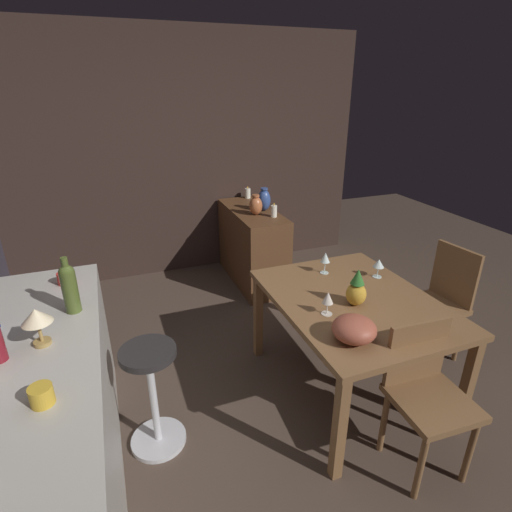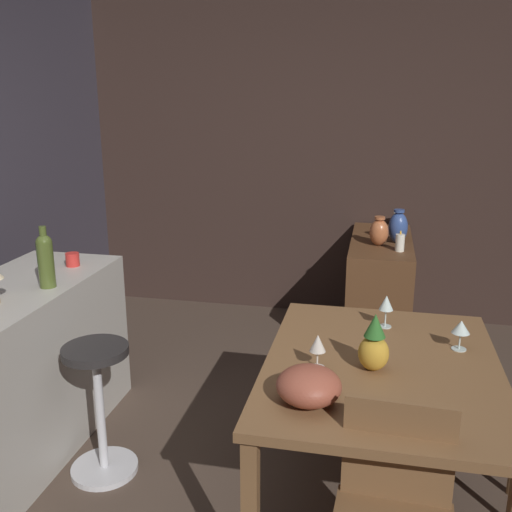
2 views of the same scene
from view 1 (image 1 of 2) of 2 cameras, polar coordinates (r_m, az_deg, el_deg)
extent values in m
plane|color=#47382D|center=(2.96, 5.29, -20.47)|extent=(9.00, 9.00, 0.00)
cube|color=#33231E|center=(4.56, -12.21, 13.43)|extent=(0.10, 4.40, 2.60)
cube|color=brown|center=(2.74, 13.80, -6.26)|extent=(1.30, 1.00, 0.04)
cube|color=brown|center=(2.37, 11.79, -22.96)|extent=(0.06, 0.06, 0.70)
cube|color=brown|center=(3.20, 0.31, -8.67)|extent=(0.06, 0.06, 0.70)
cube|color=brown|center=(2.86, 27.86, -16.16)|extent=(0.06, 0.06, 0.70)
cube|color=brown|center=(3.58, 13.91, -5.68)|extent=(0.06, 0.06, 0.70)
cube|color=#B2ADA3|center=(2.37, -27.42, -22.28)|extent=(2.10, 0.60, 0.90)
cube|color=#56351E|center=(4.38, -0.52, 1.44)|extent=(1.10, 0.44, 0.82)
cube|color=brown|center=(2.48, 23.87, -18.57)|extent=(0.42, 0.42, 0.04)
cube|color=brown|center=(2.47, 21.91, -12.65)|extent=(0.05, 0.38, 0.40)
cylinder|color=brown|center=(2.66, 28.18, -23.32)|extent=(0.04, 0.04, 0.44)
cylinder|color=brown|center=(2.49, 22.38, -26.09)|extent=(0.04, 0.04, 0.44)
cylinder|color=brown|center=(2.81, 23.45, -19.38)|extent=(0.04, 0.04, 0.44)
cylinder|color=brown|center=(2.65, 17.77, -21.56)|extent=(0.04, 0.04, 0.44)
cube|color=brown|center=(3.43, 23.91, -6.66)|extent=(0.44, 0.44, 0.04)
cube|color=brown|center=(3.46, 26.46, -2.50)|extent=(0.38, 0.07, 0.47)
cylinder|color=brown|center=(3.35, 23.53, -12.00)|extent=(0.04, 0.04, 0.43)
cylinder|color=brown|center=(3.52, 19.61, -9.55)|extent=(0.04, 0.04, 0.43)
cylinder|color=brown|center=(3.58, 26.93, -10.30)|extent=(0.04, 0.04, 0.43)
cylinder|color=brown|center=(3.74, 23.09, -8.10)|extent=(0.04, 0.04, 0.43)
cylinder|color=#262323|center=(2.37, -15.20, -13.19)|extent=(0.32, 0.32, 0.04)
cylinder|color=silver|center=(2.57, -14.38, -19.19)|extent=(0.04, 0.04, 0.65)
cylinder|color=silver|center=(2.80, -13.68, -24.04)|extent=(0.34, 0.34, 0.03)
cylinder|color=silver|center=(3.07, 16.86, -2.83)|extent=(0.07, 0.07, 0.00)
cylinder|color=silver|center=(3.05, 16.95, -2.15)|extent=(0.01, 0.01, 0.08)
cone|color=silver|center=(3.03, 17.09, -0.99)|extent=(0.08, 0.08, 0.06)
cylinder|color=silver|center=(3.04, 9.70, -2.35)|extent=(0.06, 0.06, 0.00)
cylinder|color=silver|center=(3.02, 9.75, -1.58)|extent=(0.01, 0.01, 0.09)
cone|color=silver|center=(2.99, 9.86, -0.19)|extent=(0.07, 0.07, 0.07)
cylinder|color=silver|center=(2.53, 10.03, -8.10)|extent=(0.07, 0.07, 0.00)
cylinder|color=silver|center=(2.51, 10.09, -7.34)|extent=(0.01, 0.01, 0.07)
cone|color=silver|center=(2.47, 10.21, -5.86)|extent=(0.07, 0.07, 0.07)
ellipsoid|color=gold|center=(2.63, 14.08, -5.29)|extent=(0.13, 0.13, 0.15)
cone|color=#2D6B28|center=(2.57, 14.34, -2.86)|extent=(0.09, 0.09, 0.10)
ellipsoid|color=#9E4C38|center=(2.29, 13.81, -10.07)|extent=(0.25, 0.25, 0.14)
cylinder|color=#475623|center=(2.37, -24.93, -4.69)|extent=(0.08, 0.08, 0.23)
sphere|color=#475623|center=(2.32, -25.41, -2.13)|extent=(0.08, 0.08, 0.08)
cylinder|color=#475623|center=(2.30, -25.64, -0.89)|extent=(0.04, 0.04, 0.06)
cylinder|color=red|center=(2.74, -25.71, -2.91)|extent=(0.08, 0.08, 0.08)
torus|color=red|center=(2.79, -25.67, -2.41)|extent=(0.05, 0.01, 0.05)
cylinder|color=gold|center=(1.83, -28.25, -17.10)|extent=(0.09, 0.09, 0.08)
torus|color=gold|center=(1.87, -28.11, -15.91)|extent=(0.05, 0.01, 0.05)
cylinder|color=#A58447|center=(2.20, -28.13, -10.81)|extent=(0.08, 0.08, 0.02)
cylinder|color=#A58447|center=(2.17, -28.44, -9.46)|extent=(0.02, 0.02, 0.10)
cone|color=beige|center=(2.13, -28.88, -7.48)|extent=(0.14, 0.14, 0.07)
cylinder|color=white|center=(4.69, -1.20, 8.93)|extent=(0.07, 0.07, 0.11)
ellipsoid|color=yellow|center=(4.68, -1.20, 9.74)|extent=(0.01, 0.01, 0.03)
cylinder|color=white|center=(4.01, 2.56, 6.41)|extent=(0.06, 0.06, 0.12)
ellipsoid|color=yellow|center=(3.99, 2.58, 7.38)|extent=(0.01, 0.01, 0.03)
ellipsoid|color=#B26038|center=(4.06, -0.02, 7.17)|extent=(0.13, 0.13, 0.19)
cylinder|color=#B26038|center=(4.04, -0.02, 8.58)|extent=(0.07, 0.07, 0.02)
ellipsoid|color=#334C8C|center=(4.20, 1.16, 7.95)|extent=(0.14, 0.14, 0.22)
cylinder|color=#334C8C|center=(4.17, 1.17, 9.55)|extent=(0.07, 0.07, 0.02)
camera|label=2|loc=(1.45, 83.03, -4.73)|focal=40.69mm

